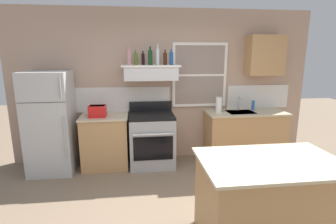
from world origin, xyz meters
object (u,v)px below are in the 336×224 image
object	(u,v)px
toaster	(98,111)
dish_soap_bottle	(253,105)
bottle_rose_pink	(129,57)
bottle_brown_stout	(165,59)
stove_range	(152,140)
bottle_olive_oil_square	(136,59)
bottle_blue_liqueur	(171,58)
kitchen_island	(268,202)
bottle_balsamic_dark	(143,59)
bottle_clear_tall	(158,56)
refrigerator	(51,123)
bottle_dark_green_wine	(150,57)
paper_towel_roll	(219,105)

from	to	relation	value
toaster	dish_soap_bottle	xyz separation A→B (m)	(2.77, 0.17, -0.01)
bottle_rose_pink	bottle_brown_stout	distance (m)	0.60
toaster	bottle_brown_stout	size ratio (longest dim) A/B	1.20
stove_range	bottle_brown_stout	bearing A→B (deg)	14.23
bottle_olive_oil_square	bottle_blue_liqueur	xyz separation A→B (m)	(0.59, -0.05, 0.01)
bottle_brown_stout	kitchen_island	xyz separation A→B (m)	(0.80, -2.16, -1.39)
stove_range	bottle_rose_pink	size ratio (longest dim) A/B	3.50
bottle_olive_oil_square	bottle_balsamic_dark	bearing A→B (deg)	3.15
bottle_clear_tall	bottle_blue_liqueur	distance (m)	0.23
refrigerator	bottle_dark_green_wine	xyz separation A→B (m)	(1.65, 0.10, 1.04)
toaster	bottle_dark_green_wine	world-z (taller)	bottle_dark_green_wine
bottle_clear_tall	bottle_balsamic_dark	bearing A→B (deg)	179.24
kitchen_island	refrigerator	bearing A→B (deg)	142.43
bottle_blue_liqueur	dish_soap_bottle	distance (m)	1.76
bottle_brown_stout	toaster	bearing A→B (deg)	-175.08
bottle_balsamic_dark	kitchen_island	xyz separation A→B (m)	(1.17, -2.21, -1.38)
bottle_olive_oil_square	bottle_clear_tall	xyz separation A→B (m)	(0.37, 0.00, 0.04)
dish_soap_bottle	bottle_dark_green_wine	bearing A→B (deg)	-178.05
refrigerator	bottle_rose_pink	bearing A→B (deg)	5.46
bottle_brown_stout	kitchen_island	size ratio (longest dim) A/B	0.18
bottle_rose_pink	bottle_clear_tall	size ratio (longest dim) A/B	0.93
bottle_brown_stout	bottle_blue_liqueur	bearing A→B (deg)	-2.19
bottle_brown_stout	stove_range	bearing A→B (deg)	-165.77
bottle_olive_oil_square	bottle_dark_green_wine	world-z (taller)	bottle_dark_green_wine
bottle_clear_tall	paper_towel_roll	distance (m)	1.37
bottle_rose_pink	bottle_olive_oil_square	distance (m)	0.11
bottle_blue_liqueur	paper_towel_roll	world-z (taller)	bottle_blue_liqueur
paper_towel_roll	dish_soap_bottle	xyz separation A→B (m)	(0.69, 0.10, -0.04)
bottle_dark_green_wine	kitchen_island	distance (m)	2.79
stove_range	bottle_brown_stout	distance (m)	1.41
bottle_balsamic_dark	bottle_brown_stout	xyz separation A→B (m)	(0.36, -0.05, 0.01)
paper_towel_roll	toaster	bearing A→B (deg)	-177.98
bottle_dark_green_wine	bottle_clear_tall	world-z (taller)	bottle_clear_tall
toaster	bottle_olive_oil_square	size ratio (longest dim) A/B	1.22
bottle_dark_green_wine	bottle_blue_liqueur	xyz separation A→B (m)	(0.35, -0.02, -0.02)
bottle_olive_oil_square	bottle_balsamic_dark	xyz separation A→B (m)	(0.12, 0.01, -0.01)
stove_range	bottle_balsamic_dark	size ratio (longest dim) A/B	4.75
bottle_balsamic_dark	paper_towel_roll	xyz separation A→B (m)	(1.32, -0.07, -0.80)
refrigerator	bottle_olive_oil_square	distance (m)	1.74
refrigerator	bottle_blue_liqueur	bearing A→B (deg)	2.30
dish_soap_bottle	kitchen_island	world-z (taller)	dish_soap_bottle
refrigerator	toaster	world-z (taller)	refrigerator
bottle_clear_tall	dish_soap_bottle	size ratio (longest dim) A/B	1.87
bottle_balsamic_dark	bottle_dark_green_wine	size ratio (longest dim) A/B	0.76
paper_towel_roll	bottle_brown_stout	bearing A→B (deg)	178.57
kitchen_island	bottle_olive_oil_square	bearing A→B (deg)	120.39
bottle_balsamic_dark	bottle_dark_green_wine	bearing A→B (deg)	-16.93
refrigerator	paper_towel_roll	size ratio (longest dim) A/B	6.16
bottle_brown_stout	bottle_blue_liqueur	world-z (taller)	bottle_blue_liqueur
bottle_clear_tall	refrigerator	bearing A→B (deg)	-175.83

